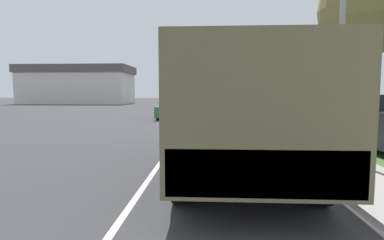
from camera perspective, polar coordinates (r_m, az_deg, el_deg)
name	(u,v)px	position (r m, az deg, el deg)	size (l,w,h in m)	color
ground_plane	(198,108)	(38.24, 1.18, 2.28)	(180.00, 180.00, 0.00)	#38383A
lane_centre_stripe	(198,108)	(38.24, 1.18, 2.29)	(0.12, 120.00, 0.00)	silver
sidewalk_right	(234,108)	(38.35, 7.92, 2.34)	(1.80, 120.00, 0.12)	#ADAAA3
grass_strip_right	(269,108)	(38.97, 14.39, 2.19)	(7.00, 120.00, 0.02)	#4C7538
military_truck	(236,108)	(7.41, 8.45, 2.36)	(2.56, 7.81, 2.63)	#606647
car_nearest_ahead	(171,108)	(22.64, -3.96, 2.28)	(1.75, 4.81, 1.69)	#336B3D
car_second_ahead	(184,103)	(36.61, -1.47, 3.31)	(1.91, 4.20, 1.65)	navy
tree_mid_right	(367,11)	(15.05, 30.32, 17.56)	(3.83, 3.83, 7.20)	#4C3D2D
utility_box	(349,136)	(11.82, 27.73, -2.70)	(0.55, 0.45, 0.70)	#3D7042
building_distant	(78,85)	(59.51, -20.89, 6.30)	(19.80, 9.14, 6.89)	beige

